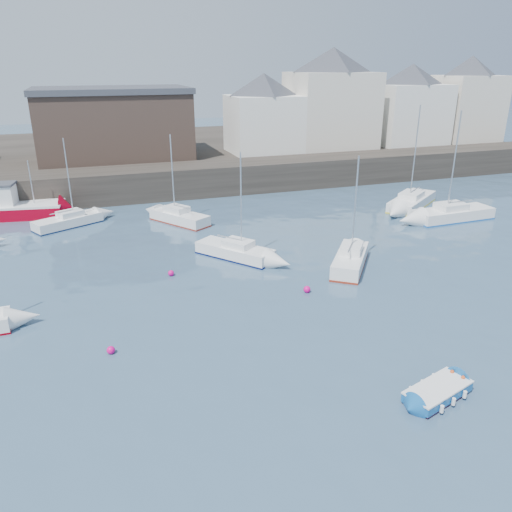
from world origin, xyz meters
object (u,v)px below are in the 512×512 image
object	(u,v)px
buoy_near	(111,353)
sailboat_d	(453,214)
fishing_boat	(15,207)
buoy_mid	(307,292)
sailboat_f	(179,217)
buoy_far	(171,276)
sailboat_h	(68,221)
sailboat_c	(350,259)
sailboat_b	(235,251)
blue_dinghy	(438,392)
sailboat_g	(412,201)

from	to	relation	value
buoy_near	sailboat_d	bearing A→B (deg)	23.01
fishing_boat	buoy_mid	size ratio (longest dim) A/B	18.73
fishing_boat	sailboat_f	distance (m)	14.81
sailboat_d	buoy_mid	size ratio (longest dim) A/B	21.91
buoy_far	sailboat_h	bearing A→B (deg)	115.68
sailboat_c	sailboat_f	bearing A→B (deg)	123.38
sailboat_b	sailboat_f	world-z (taller)	sailboat_b
sailboat_c	sailboat_f	world-z (taller)	sailboat_f
blue_dinghy	fishing_boat	xyz separation A→B (m)	(-18.88, 33.54, 0.65)
buoy_near	buoy_far	world-z (taller)	buoy_near
sailboat_c	sailboat_f	size ratio (longest dim) A/B	1.00
blue_dinghy	buoy_mid	distance (m)	11.03
sailboat_d	buoy_mid	world-z (taller)	sailboat_d
blue_dinghy	buoy_near	xyz separation A→B (m)	(-12.39, 7.81, -0.32)
blue_dinghy	buoy_far	world-z (taller)	blue_dinghy
sailboat_c	sailboat_h	size ratio (longest dim) A/B	1.02
sailboat_d	sailboat_f	xyz separation A→B (m)	(-22.73, 6.87, -0.04)
buoy_near	buoy_far	xyz separation A→B (m)	(4.28, 8.30, 0.00)
sailboat_h	sailboat_g	bearing A→B (deg)	-7.33
blue_dinghy	sailboat_g	bearing A→B (deg)	56.88
sailboat_b	sailboat_c	bearing A→B (deg)	-31.91
sailboat_c	buoy_far	world-z (taller)	sailboat_c
sailboat_h	sailboat_d	bearing A→B (deg)	-15.64
sailboat_h	sailboat_b	bearing A→B (deg)	-45.54
buoy_near	buoy_far	bearing A→B (deg)	62.74
sailboat_c	buoy_far	distance (m)	11.89
sailboat_g	fishing_boat	bearing A→B (deg)	166.90
sailboat_d	sailboat_f	size ratio (longest dim) A/B	1.25
fishing_boat	buoy_far	size ratio (longest dim) A/B	20.40
sailboat_f	buoy_mid	size ratio (longest dim) A/B	17.53
sailboat_f	buoy_far	distance (m)	11.49
sailboat_c	sailboat_g	world-z (taller)	sailboat_g
sailboat_b	sailboat_d	xyz separation A→B (m)	(20.53, 2.53, 0.08)
sailboat_f	buoy_near	bearing A→B (deg)	-109.59
fishing_boat	sailboat_b	size ratio (longest dim) A/B	1.06
sailboat_h	buoy_near	xyz separation A→B (m)	(2.06, -21.48, -0.47)
sailboat_f	sailboat_g	bearing A→B (deg)	-5.14
blue_dinghy	sailboat_h	size ratio (longest dim) A/B	0.46
sailboat_g	sailboat_h	distance (m)	31.22
sailboat_d	sailboat_g	bearing A→B (deg)	98.84
sailboat_b	buoy_mid	size ratio (longest dim) A/B	17.62
buoy_near	buoy_mid	size ratio (longest dim) A/B	0.93
fishing_boat	buoy_mid	distance (m)	28.89
sailboat_g	sailboat_d	bearing A→B (deg)	-81.16
sailboat_b	buoy_near	size ratio (longest dim) A/B	18.98
sailboat_b	sailboat_c	world-z (taller)	sailboat_b
sailboat_g	buoy_far	size ratio (longest dim) A/B	24.18
sailboat_f	buoy_far	size ratio (longest dim) A/B	19.10
blue_dinghy	sailboat_b	distance (m)	18.18
sailboat_c	buoy_mid	bearing A→B (deg)	-148.44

